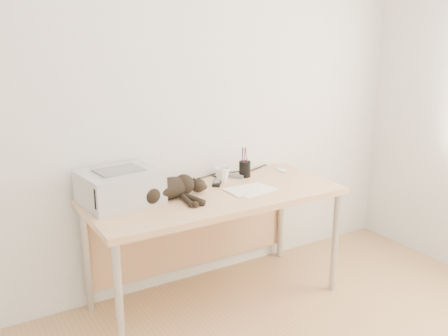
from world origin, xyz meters
TOP-DOWN VIEW (x-y plane):
  - wall_back at (0.00, 1.75)m, footprint 3.50×0.00m
  - desk at (0.00, 1.48)m, footprint 1.60×0.70m
  - printer at (-0.56, 1.53)m, footprint 0.47×0.41m
  - papers at (0.22, 1.32)m, footprint 0.31×0.24m
  - cat at (-0.32, 1.43)m, footprint 0.63×0.29m
  - mug at (0.16, 1.57)m, footprint 0.14×0.14m
  - pen_cup at (0.35, 1.59)m, footprint 0.08×0.08m
  - remote_grey at (0.26, 1.64)m, footprint 0.16×0.19m
  - remote_black at (0.11, 1.56)m, footprint 0.15×0.17m
  - mouse at (0.65, 1.57)m, footprint 0.07×0.11m
  - cable_tangle at (0.00, 1.70)m, footprint 1.36×0.09m

SIDE VIEW (x-z plane):
  - desk at x=0.00m, z-range 0.24..0.98m
  - papers at x=0.22m, z-range 0.74..0.75m
  - cable_tangle at x=0.00m, z-range 0.74..0.75m
  - remote_black at x=0.11m, z-range 0.74..0.76m
  - remote_grey at x=0.26m, z-range 0.74..0.76m
  - mouse at x=0.65m, z-range 0.74..0.77m
  - mug at x=0.16m, z-range 0.74..0.83m
  - pen_cup at x=0.35m, z-range 0.70..0.90m
  - cat at x=-0.32m, z-range 0.73..0.87m
  - printer at x=-0.56m, z-range 0.74..0.94m
  - wall_back at x=0.00m, z-range -0.45..3.05m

